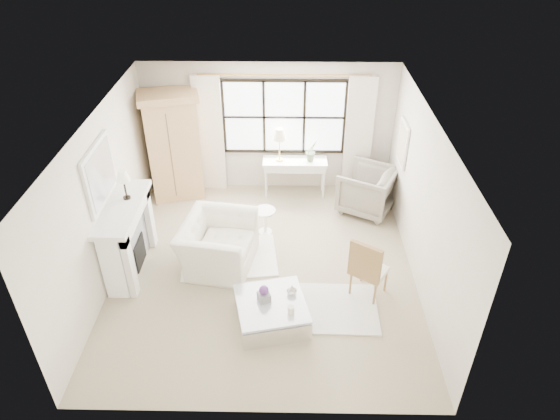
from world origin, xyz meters
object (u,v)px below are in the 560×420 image
(armoire, at_px, (174,146))
(console_table, at_px, (295,177))
(club_armchair, at_px, (218,244))
(coffee_table, at_px, (271,312))

(armoire, height_order, console_table, armoire)
(club_armchair, relative_size, coffee_table, 1.09)
(console_table, distance_m, coffee_table, 3.64)
(console_table, xyz_separation_m, coffee_table, (-0.37, -3.62, -0.22))
(club_armchair, bearing_deg, coffee_table, -134.32)
(armoire, bearing_deg, coffee_table, -75.10)
(console_table, relative_size, coffee_table, 1.09)
(club_armchair, bearing_deg, console_table, -19.64)
(armoire, bearing_deg, console_table, -13.62)
(console_table, bearing_deg, armoire, -178.50)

